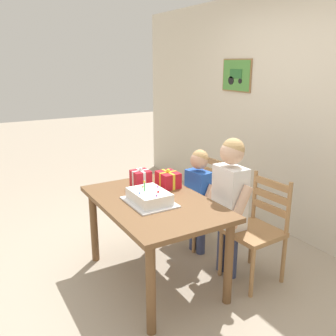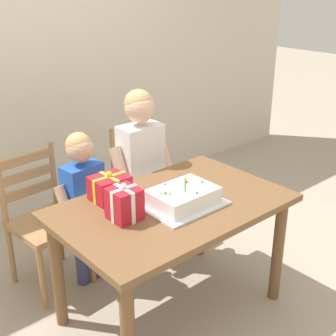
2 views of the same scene
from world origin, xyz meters
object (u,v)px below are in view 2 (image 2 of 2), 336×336
Objects in this scene: child_older at (141,160)px; gift_box_beside_cake at (124,204)px; dining_table at (172,220)px; child_younger at (84,195)px; birthday_cake at (183,198)px; chair_right at (146,184)px; chair_left at (44,219)px; gift_box_red_large at (110,188)px.

gift_box_beside_cake is at bearing -133.93° from child_older.
dining_table is 0.65m from child_younger.
birthday_cake is 0.98m from chair_right.
birthday_cake is 0.48× the size of chair_left.
chair_right is at bearing 15.16° from child_younger.
child_younger is (-0.25, 0.66, -0.15)m from birthday_cake.
chair_right reaches higher than dining_table.
gift_box_beside_cake is 0.17× the size of child_older.
birthday_cake is at bearing -51.72° from gift_box_red_large.
dining_table is 0.37m from gift_box_beside_cake.
birthday_cake is 0.72m from child_younger.
birthday_cake reaches higher than chair_right.
child_older reaches higher than gift_box_beside_cake.
gift_box_red_large is 0.59m from child_older.
dining_table is 1.43× the size of chair_left.
chair_left is 0.85m from chair_right.
birthday_cake is 1.01m from chair_left.
chair_right is at bearing 44.83° from child_older.
gift_box_red_large is at bearing -69.38° from chair_left.
chair_left is (-0.19, 0.51, -0.35)m from gift_box_red_large.
child_older is at bearing 67.98° from dining_table.
chair_right is (0.42, 0.78, -0.17)m from dining_table.
child_older is at bearing 71.77° from birthday_cake.
birthday_cake is 2.06× the size of gift_box_red_large.
gift_box_beside_cake is 0.23× the size of chair_right.
gift_box_red_large reaches higher than dining_table.
gift_box_red_large is 0.23× the size of chair_left.
chair_right is 0.69m from child_younger.
chair_left is 0.87× the size of child_younger.
chair_right is at bearing 61.68° from dining_table.
child_younger reaches higher than chair_left.
gift_box_red_large is 0.64m from chair_left.
chair_left is at bearing 98.94° from gift_box_beside_cake.
chair_left is at bearing 139.68° from child_younger.
gift_box_red_large is at bearing 130.71° from dining_table.
birthday_cake is 0.48× the size of chair_right.
chair_left is at bearing 165.45° from child_older.
birthday_cake is at bearing -14.97° from gift_box_beside_cake.
chair_left is 1.00× the size of chair_right.
child_younger is at bearing 81.40° from gift_box_beside_cake.
gift_box_beside_cake is at bearing -134.23° from chair_right.
dining_table is 2.99× the size of birthday_cake.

